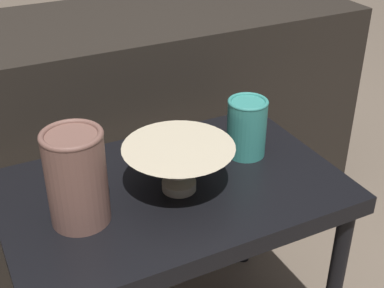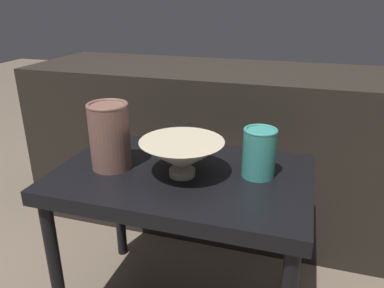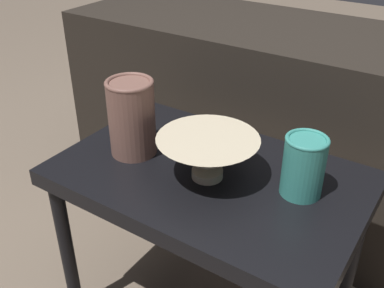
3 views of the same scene
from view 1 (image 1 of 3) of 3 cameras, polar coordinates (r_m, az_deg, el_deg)
name	(u,v)px [view 1 (image 1 of 3)]	position (r m, az deg, el deg)	size (l,w,h in m)	color
table	(173,207)	(1.14, -2.09, -6.73)	(0.70, 0.45, 0.48)	black
couch_backdrop	(93,129)	(1.66, -10.48, 1.57)	(1.62, 0.50, 0.66)	black
bowl	(179,165)	(1.06, -1.42, -2.24)	(0.22, 0.22, 0.10)	#C1B293
vase_textured_left	(76,176)	(0.98, -12.23, -3.40)	(0.11, 0.11, 0.19)	brown
vase_colorful_right	(247,127)	(1.19, 5.86, 1.86)	(0.09, 0.09, 0.13)	teal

